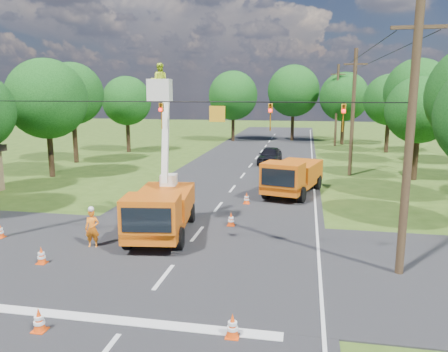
% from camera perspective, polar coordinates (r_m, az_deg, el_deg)
% --- Properties ---
extents(ground, '(140.00, 140.00, 0.00)m').
position_cam_1_polar(ground, '(35.21, 2.46, -0.00)').
color(ground, '#314D17').
rests_on(ground, ground).
extents(road_main, '(12.00, 100.00, 0.06)m').
position_cam_1_polar(road_main, '(35.21, 2.46, -0.00)').
color(road_main, black).
rests_on(road_main, ground).
extents(road_cross, '(56.00, 10.00, 0.07)m').
position_cam_1_polar(road_cross, '(18.22, -5.86, -10.59)').
color(road_cross, black).
rests_on(road_cross, ground).
extents(stop_bar, '(9.00, 0.45, 0.02)m').
position_cam_1_polar(stop_bar, '(13.79, -12.31, -18.24)').
color(stop_bar, silver).
rests_on(stop_bar, ground).
extents(edge_line, '(0.12, 90.00, 0.02)m').
position_cam_1_polar(edge_line, '(34.88, 11.61, -0.32)').
color(edge_line, silver).
rests_on(edge_line, ground).
extents(bucket_truck, '(3.23, 6.63, 7.95)m').
position_cam_1_polar(bucket_truck, '(20.57, -8.26, -3.28)').
color(bucket_truck, '#C45D0D').
rests_on(bucket_truck, ground).
extents(second_truck, '(3.97, 6.90, 2.44)m').
position_cam_1_polar(second_truck, '(28.88, 8.92, 0.02)').
color(second_truck, '#C45D0D').
rests_on(second_truck, ground).
extents(ground_worker, '(0.68, 0.51, 1.70)m').
position_cam_1_polar(ground_worker, '(19.86, -16.84, -6.59)').
color(ground_worker, '#FFA215').
rests_on(ground_worker, ground).
extents(distant_car, '(2.27, 4.80, 1.59)m').
position_cam_1_polar(distant_car, '(41.30, 6.02, 2.69)').
color(distant_car, black).
rests_on(distant_car, ground).
extents(traffic_cone_0, '(0.38, 0.38, 0.71)m').
position_cam_1_polar(traffic_cone_0, '(13.92, -23.01, -16.94)').
color(traffic_cone_0, '#F2480C').
rests_on(traffic_cone_0, ground).
extents(traffic_cone_1, '(0.38, 0.38, 0.71)m').
position_cam_1_polar(traffic_cone_1, '(12.65, 1.11, -18.98)').
color(traffic_cone_1, '#F2480C').
rests_on(traffic_cone_1, ground).
extents(traffic_cone_2, '(0.38, 0.38, 0.71)m').
position_cam_1_polar(traffic_cone_2, '(22.07, 0.93, -5.68)').
color(traffic_cone_2, '#F2480C').
rests_on(traffic_cone_2, ground).
extents(traffic_cone_3, '(0.38, 0.38, 0.71)m').
position_cam_1_polar(traffic_cone_3, '(26.38, 2.96, -2.92)').
color(traffic_cone_3, '#F2480C').
rests_on(traffic_cone_3, ground).
extents(traffic_cone_4, '(0.38, 0.38, 0.71)m').
position_cam_1_polar(traffic_cone_4, '(18.81, -22.74, -9.55)').
color(traffic_cone_4, '#F2480C').
rests_on(traffic_cone_4, ground).
extents(traffic_cone_5, '(0.38, 0.38, 0.71)m').
position_cam_1_polar(traffic_cone_5, '(22.81, -27.22, -6.38)').
color(traffic_cone_5, '#F2480C').
rests_on(traffic_cone_5, ground).
extents(traffic_cone_7, '(0.38, 0.38, 0.71)m').
position_cam_1_polar(traffic_cone_7, '(30.51, 7.01, -1.09)').
color(traffic_cone_7, '#F2480C').
rests_on(traffic_cone_7, ground).
extents(pole_right_near, '(1.80, 0.30, 10.00)m').
position_cam_1_polar(pole_right_near, '(16.69, 23.10, 4.69)').
color(pole_right_near, '#4C3823').
rests_on(pole_right_near, ground).
extents(pole_right_mid, '(1.80, 0.30, 10.00)m').
position_cam_1_polar(pole_right_mid, '(36.44, 16.48, 8.03)').
color(pole_right_mid, '#4C3823').
rests_on(pole_right_mid, ground).
extents(pole_right_far, '(1.80, 0.30, 10.00)m').
position_cam_1_polar(pole_right_far, '(56.36, 14.51, 8.99)').
color(pole_right_far, '#4C3823').
rests_on(pole_right_far, ground).
extents(signal_span, '(18.00, 0.29, 1.07)m').
position_cam_1_polar(signal_span, '(16.46, 1.26, 8.18)').
color(signal_span, black).
rests_on(signal_span, ground).
extents(tree_left_d, '(6.20, 6.20, 9.24)m').
position_cam_1_polar(tree_left_d, '(37.05, -22.15, 9.29)').
color(tree_left_d, '#382616').
rests_on(tree_left_d, ground).
extents(tree_left_e, '(5.80, 5.80, 9.41)m').
position_cam_1_polar(tree_left_e, '(43.97, -19.22, 10.10)').
color(tree_left_e, '#382616').
rests_on(tree_left_e, ground).
extents(tree_left_f, '(5.40, 5.40, 8.40)m').
position_cam_1_polar(tree_left_f, '(50.27, -12.59, 9.54)').
color(tree_left_f, '#382616').
rests_on(tree_left_f, ground).
extents(tree_right_c, '(5.00, 5.00, 7.83)m').
position_cam_1_polar(tree_right_c, '(36.21, 24.14, 7.84)').
color(tree_right_c, '#382616').
rests_on(tree_right_c, ground).
extents(tree_right_d, '(6.00, 6.00, 9.70)m').
position_cam_1_polar(tree_right_d, '(44.34, 23.95, 10.01)').
color(tree_right_d, '#382616').
rests_on(tree_right_d, ground).
extents(tree_right_e, '(5.60, 5.60, 8.63)m').
position_cam_1_polar(tree_right_e, '(52.00, 20.81, 9.28)').
color(tree_right_e, '#382616').
rests_on(tree_right_e, ground).
extents(tree_far_a, '(6.60, 6.60, 9.50)m').
position_cam_1_polar(tree_far_a, '(60.05, 1.20, 10.46)').
color(tree_far_a, '#382616').
rests_on(tree_far_a, ground).
extents(tree_far_b, '(7.00, 7.00, 10.32)m').
position_cam_1_polar(tree_far_b, '(61.26, 9.06, 10.92)').
color(tree_far_b, '#382616').
rests_on(tree_far_b, ground).
extents(tree_far_c, '(6.20, 6.20, 9.18)m').
position_cam_1_polar(tree_far_c, '(58.41, 15.42, 9.94)').
color(tree_far_c, '#382616').
rests_on(tree_far_c, ground).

